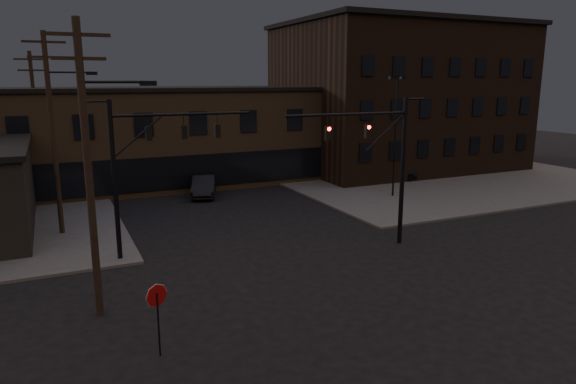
{
  "coord_description": "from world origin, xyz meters",
  "views": [
    {
      "loc": [
        -10.64,
        -17.68,
        8.85
      ],
      "look_at": [
        -0.29,
        4.61,
        3.5
      ],
      "focal_mm": 32.0,
      "sensor_mm": 36.0,
      "label": 1
    }
  ],
  "objects_px": {
    "parked_car_lot_a": "(390,171)",
    "car_crossing": "(204,186)",
    "parked_car_lot_b": "(375,172)",
    "stop_sign": "(157,303)",
    "traffic_signal_near": "(386,156)",
    "traffic_signal_far": "(141,160)"
  },
  "relations": [
    {
      "from": "parked_car_lot_b",
      "to": "car_crossing",
      "type": "height_order",
      "value": "car_crossing"
    },
    {
      "from": "parked_car_lot_a",
      "to": "parked_car_lot_b",
      "type": "distance_m",
      "value": 1.39
    },
    {
      "from": "parked_car_lot_a",
      "to": "car_crossing",
      "type": "distance_m",
      "value": 16.64
    },
    {
      "from": "stop_sign",
      "to": "parked_car_lot_b",
      "type": "xyz_separation_m",
      "value": [
        23.67,
        22.35,
        -1.11
      ]
    },
    {
      "from": "parked_car_lot_a",
      "to": "car_crossing",
      "type": "bearing_deg",
      "value": 101.94
    },
    {
      "from": "traffic_signal_far",
      "to": "stop_sign",
      "type": "relative_size",
      "value": 3.23
    },
    {
      "from": "stop_sign",
      "to": "traffic_signal_far",
      "type": "bearing_deg",
      "value": 82.68
    },
    {
      "from": "parked_car_lot_a",
      "to": "car_crossing",
      "type": "relative_size",
      "value": 0.98
    },
    {
      "from": "parked_car_lot_b",
      "to": "car_crossing",
      "type": "xyz_separation_m",
      "value": [
        -15.76,
        0.28,
        0.08
      ]
    },
    {
      "from": "parked_car_lot_b",
      "to": "car_crossing",
      "type": "relative_size",
      "value": 0.82
    },
    {
      "from": "traffic_signal_far",
      "to": "stop_sign",
      "type": "distance_m",
      "value": 10.55
    },
    {
      "from": "traffic_signal_far",
      "to": "parked_car_lot_b",
      "type": "distance_m",
      "value": 25.93
    },
    {
      "from": "traffic_signal_near",
      "to": "car_crossing",
      "type": "relative_size",
      "value": 1.63
    },
    {
      "from": "parked_car_lot_b",
      "to": "car_crossing",
      "type": "bearing_deg",
      "value": 95.83
    },
    {
      "from": "traffic_signal_near",
      "to": "traffic_signal_far",
      "type": "relative_size",
      "value": 1.0
    },
    {
      "from": "traffic_signal_far",
      "to": "parked_car_lot_b",
      "type": "xyz_separation_m",
      "value": [
        22.39,
        12.37,
        -4.28
      ]
    },
    {
      "from": "traffic_signal_near",
      "to": "car_crossing",
      "type": "bearing_deg",
      "value": 108.63
    },
    {
      "from": "traffic_signal_far",
      "to": "stop_sign",
      "type": "height_order",
      "value": "traffic_signal_far"
    },
    {
      "from": "parked_car_lot_a",
      "to": "traffic_signal_far",
      "type": "bearing_deg",
      "value": 132.59
    },
    {
      "from": "stop_sign",
      "to": "parked_car_lot_a",
      "type": "xyz_separation_m",
      "value": [
        24.49,
        21.26,
        -0.87
      ]
    },
    {
      "from": "traffic_signal_near",
      "to": "stop_sign",
      "type": "height_order",
      "value": "traffic_signal_near"
    },
    {
      "from": "traffic_signal_near",
      "to": "stop_sign",
      "type": "relative_size",
      "value": 3.23
    }
  ]
}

